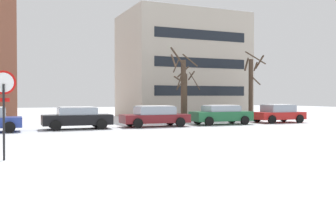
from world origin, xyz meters
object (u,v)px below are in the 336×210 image
at_px(parked_car_green, 221,114).
at_px(parked_car_red, 278,113).
at_px(parked_car_maroon, 155,116).
at_px(parked_car_black, 77,118).
at_px(stop_sign, 4,97).

distance_m(parked_car_green, parked_car_red, 5.20).
bearing_deg(parked_car_green, parked_car_maroon, 179.54).
bearing_deg(parked_car_black, stop_sign, -111.47).
relative_size(parked_car_black, parked_car_green, 0.95).
height_order(stop_sign, parked_car_green, stop_sign).
distance_m(stop_sign, parked_car_red, 22.91).
distance_m(parked_car_black, parked_car_maroon, 5.20).
xyz_separation_m(stop_sign, parked_car_black, (4.43, 11.26, -1.29)).
bearing_deg(stop_sign, parked_car_red, 28.97).
relative_size(parked_car_black, parked_car_red, 1.07).
height_order(parked_car_green, parked_car_red, parked_car_red).
bearing_deg(parked_car_black, parked_car_maroon, -1.45).
relative_size(parked_car_green, parked_car_red, 1.12).
bearing_deg(parked_car_red, parked_car_black, 179.32).
height_order(parked_car_black, parked_car_red, parked_car_red).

